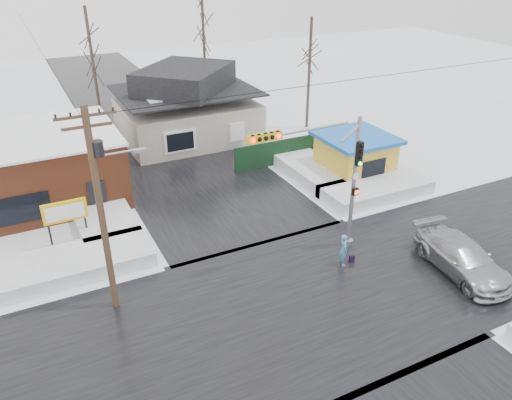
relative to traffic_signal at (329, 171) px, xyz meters
name	(u,v)px	position (x,y,z in m)	size (l,w,h in m)	color
ground	(314,299)	(-2.43, -2.97, -4.54)	(120.00, 120.00, 0.00)	white
road_ns	(314,298)	(-2.43, -2.97, -4.53)	(10.00, 120.00, 0.02)	black
road_ew	(314,298)	(-2.43, -2.97, -4.53)	(120.00, 10.00, 0.02)	black
snowbank_nw	(78,263)	(-11.43, 4.03, -4.14)	(7.00, 3.00, 0.80)	white
snowbank_ne	(376,189)	(6.57, 4.03, -4.14)	(7.00, 3.00, 0.80)	white
snowbank_nside_w	(100,210)	(-9.43, 9.03, -4.14)	(3.00, 8.00, 0.80)	white
snowbank_nside_e	(306,166)	(4.57, 9.03, -4.14)	(3.00, 8.00, 0.80)	white
traffic_signal	(329,171)	(0.00, 0.00, 0.00)	(6.05, 0.68, 7.00)	gray
utility_pole	(101,201)	(-10.36, 0.53, 0.57)	(3.15, 0.44, 9.00)	#382619
brick_building	(14,171)	(-13.43, 13.03, -2.46)	(12.20, 8.20, 4.12)	brown
marquee_sign	(65,213)	(-11.43, 6.53, -2.62)	(2.20, 0.21, 2.55)	black
house	(187,106)	(-0.43, 19.03, -1.92)	(10.40, 8.40, 5.76)	#B4AFA2
kiosk	(355,156)	(7.07, 7.03, -3.08)	(4.60, 4.60, 2.88)	gold
fence	(286,151)	(4.07, 11.03, -3.64)	(8.00, 0.12, 1.80)	black
tree_far_left	(89,34)	(-6.43, 23.03, 3.41)	(3.00, 3.00, 10.00)	#332821
tree_far_mid	(202,3)	(3.57, 25.03, 5.00)	(3.00, 3.00, 12.00)	#332821
tree_far_right	(311,41)	(9.57, 17.03, 2.62)	(3.00, 3.00, 9.00)	#332821
pedestrian	(344,250)	(0.26, -1.32, -3.71)	(0.61, 0.40, 1.67)	#4380BE
car	(462,258)	(4.95, -4.35, -3.75)	(2.22, 5.45, 1.58)	#A4A6AB
shopping_bag	(352,259)	(0.79, -1.37, -4.36)	(0.28, 0.12, 0.35)	black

